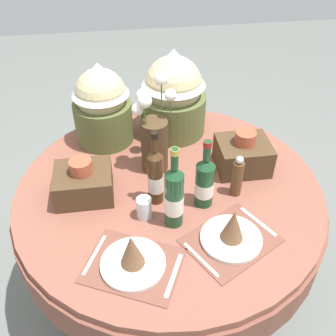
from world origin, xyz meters
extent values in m
plane|color=slate|center=(0.00, 0.00, 0.00)|extent=(8.00, 8.00, 0.00)
cylinder|color=brown|center=(0.00, 0.00, 0.73)|extent=(1.37, 1.37, 0.04)
cylinder|color=brown|center=(0.00, 0.00, 0.62)|extent=(1.40, 1.40, 0.17)
cylinder|color=black|center=(0.00, 0.00, 0.37)|extent=(0.12, 0.12, 0.68)
cylinder|color=black|center=(0.00, 0.00, 0.01)|extent=(0.77, 0.77, 0.03)
cube|color=brown|center=(-0.19, -0.41, 0.75)|extent=(0.42, 0.38, 0.00)
cylinder|color=silver|center=(-0.19, -0.41, 0.76)|extent=(0.24, 0.24, 0.02)
cone|color=brown|center=(-0.19, -0.41, 0.84)|extent=(0.09, 0.09, 0.14)
cube|color=silver|center=(-0.33, -0.34, 0.75)|extent=(0.09, 0.18, 0.00)
cube|color=silver|center=(-0.05, -0.47, 0.75)|extent=(0.09, 0.18, 0.00)
cube|color=brown|center=(0.19, -0.34, 0.75)|extent=(0.42, 0.39, 0.00)
cylinder|color=silver|center=(0.19, -0.34, 0.76)|extent=(0.24, 0.24, 0.02)
cone|color=brown|center=(0.19, -0.34, 0.84)|extent=(0.09, 0.09, 0.14)
cube|color=silver|center=(0.06, -0.42, 0.75)|extent=(0.10, 0.17, 0.00)
cube|color=silver|center=(0.33, -0.27, 0.75)|extent=(0.11, 0.17, 0.00)
cylinder|color=#47331E|center=(-0.05, 0.14, 0.88)|extent=(0.12, 0.12, 0.26)
sphere|color=white|center=(0.00, 0.24, 1.16)|extent=(0.06, 0.06, 0.06)
cylinder|color=#4C7038|center=(0.00, 0.24, 1.07)|extent=(0.01, 0.01, 0.13)
sphere|color=white|center=(-0.08, 0.13, 1.12)|extent=(0.06, 0.06, 0.06)
cylinder|color=#4C7038|center=(-0.08, 0.13, 1.05)|extent=(0.01, 0.01, 0.09)
sphere|color=white|center=(-0.12, 0.14, 1.07)|extent=(0.05, 0.05, 0.05)
cylinder|color=#4C7038|center=(-0.12, 0.14, 1.03)|extent=(0.01, 0.01, 0.05)
sphere|color=white|center=(-0.08, 0.18, 1.12)|extent=(0.07, 0.07, 0.07)
cylinder|color=#4C7038|center=(-0.08, 0.18, 1.05)|extent=(0.01, 0.01, 0.09)
sphere|color=white|center=(0.03, 0.17, 1.11)|extent=(0.05, 0.05, 0.05)
cylinder|color=#4C7038|center=(0.03, 0.17, 1.05)|extent=(0.01, 0.01, 0.09)
cylinder|color=#194223|center=(-0.01, -0.22, 0.87)|extent=(0.07, 0.07, 0.25)
cylinder|color=silver|center=(-0.01, -0.22, 0.85)|extent=(0.08, 0.08, 0.09)
cone|color=#194223|center=(-0.01, -0.22, 1.01)|extent=(0.07, 0.07, 0.03)
cylinder|color=#194223|center=(-0.01, -0.22, 1.08)|extent=(0.03, 0.03, 0.09)
cylinder|color=#B29933|center=(-0.01, -0.22, 1.11)|extent=(0.03, 0.03, 0.02)
cylinder|color=#194223|center=(0.13, -0.12, 0.85)|extent=(0.08, 0.08, 0.20)
cylinder|color=silver|center=(0.13, -0.12, 0.83)|extent=(0.08, 0.08, 0.07)
cone|color=#194223|center=(0.13, -0.12, 0.97)|extent=(0.08, 0.08, 0.04)
cylinder|color=#194223|center=(0.13, -0.12, 1.03)|extent=(0.03, 0.03, 0.09)
cylinder|color=maroon|center=(0.13, -0.12, 1.06)|extent=(0.03, 0.03, 0.02)
cylinder|color=#422814|center=(-0.07, -0.08, 0.87)|extent=(0.06, 0.06, 0.24)
cylinder|color=silver|center=(-0.07, -0.08, 0.85)|extent=(0.07, 0.07, 0.08)
cone|color=#422814|center=(-0.07, -0.08, 1.00)|extent=(0.06, 0.06, 0.03)
cylinder|color=#422814|center=(-0.07, -0.08, 1.06)|extent=(0.02, 0.02, 0.09)
cylinder|color=black|center=(-0.07, -0.08, 1.09)|extent=(0.03, 0.03, 0.02)
cylinder|color=silver|center=(-0.13, -0.17, 0.79)|extent=(0.06, 0.06, 0.10)
cylinder|color=brown|center=(0.28, -0.08, 0.83)|extent=(0.05, 0.05, 0.17)
sphere|color=#B7B7BC|center=(0.28, -0.08, 0.93)|extent=(0.03, 0.03, 0.03)
cylinder|color=#566033|center=(-0.27, 0.42, 0.85)|extent=(0.29, 0.29, 0.21)
sphere|color=#C6B784|center=(-0.27, 0.42, 1.01)|extent=(0.25, 0.25, 0.25)
cone|color=silver|center=(-0.27, 0.42, 1.09)|extent=(0.28, 0.28, 0.16)
cylinder|color=#566033|center=(0.09, 0.45, 0.85)|extent=(0.34, 0.34, 0.21)
sphere|color=#C6B784|center=(0.09, 0.45, 1.02)|extent=(0.29, 0.29, 0.29)
cone|color=silver|center=(0.09, 0.45, 1.11)|extent=(0.32, 0.32, 0.19)
cube|color=#47331E|center=(-0.37, 0.00, 0.81)|extent=(0.24, 0.21, 0.13)
cylinder|color=#B24C33|center=(-0.37, 0.00, 0.91)|extent=(0.09, 0.09, 0.06)
cube|color=#47331E|center=(0.36, 0.09, 0.82)|extent=(0.24, 0.21, 0.14)
cylinder|color=#B24C33|center=(0.36, 0.09, 0.92)|extent=(0.09, 0.09, 0.06)
camera|label=1|loc=(-0.19, -1.29, 1.94)|focal=41.82mm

